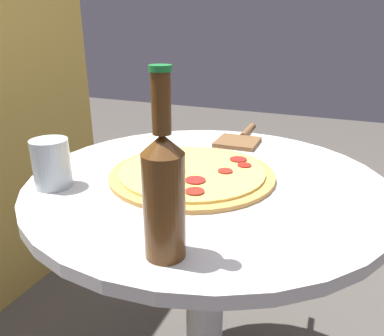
# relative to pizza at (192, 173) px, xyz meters

# --- Properties ---
(table) EXTENTS (0.80, 0.80, 0.74)m
(table) POSITION_rel_pizza_xyz_m (0.01, -0.03, -0.21)
(table) COLOR silver
(table) RESTS_ON ground_plane
(pizza) EXTENTS (0.38, 0.38, 0.02)m
(pizza) POSITION_rel_pizza_xyz_m (0.00, 0.00, 0.00)
(pizza) COLOR #C68E47
(pizza) RESTS_ON table
(beer_bottle) EXTENTS (0.06, 0.06, 0.28)m
(beer_bottle) POSITION_rel_pizza_xyz_m (-0.30, -0.09, 0.10)
(beer_bottle) COLOR #563314
(beer_bottle) RESTS_ON table
(pizza_paddle) EXTENTS (0.26, 0.12, 0.02)m
(pizza_paddle) POSITION_rel_pizza_xyz_m (0.31, -0.02, -0.00)
(pizza_paddle) COLOR brown
(pizza_paddle) RESTS_ON table
(drinking_glass) EXTENTS (0.08, 0.08, 0.10)m
(drinking_glass) POSITION_rel_pizza_xyz_m (-0.17, 0.25, 0.04)
(drinking_glass) COLOR #ADBCC6
(drinking_glass) RESTS_ON table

